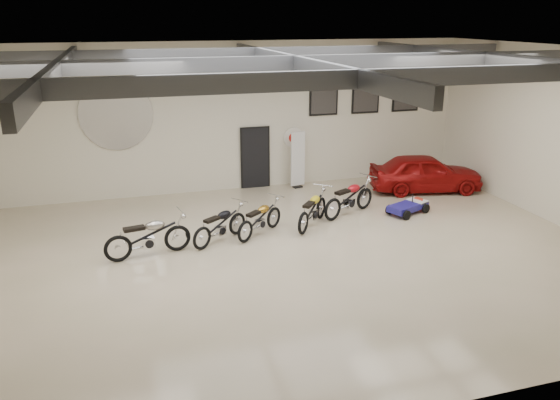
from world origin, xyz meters
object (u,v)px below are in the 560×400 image
object	(u,v)px
motorcycle_black	(220,224)
go_kart	(411,203)
motorcycle_silver	(148,236)
motorcycle_yellow	(312,209)
banner_stand	(298,161)
vintage_car	(425,173)
motorcycle_gold	(260,218)
motorcycle_red	(349,197)

from	to	relation	value
motorcycle_black	go_kart	size ratio (longest dim) A/B	1.15
motorcycle_silver	motorcycle_yellow	xyz separation A→B (m)	(4.65, 0.81, -0.04)
banner_stand	go_kart	bearing A→B (deg)	-65.95
go_kart	vintage_car	bearing A→B (deg)	26.76
motorcycle_black	motorcycle_silver	bearing A→B (deg)	157.30
motorcycle_silver	go_kart	distance (m)	8.00
motorcycle_gold	motorcycle_red	size ratio (longest dim) A/B	0.88
motorcycle_silver	vintage_car	distance (m)	9.92
motorcycle_yellow	motorcycle_red	size ratio (longest dim) A/B	0.93
banner_stand	motorcycle_gold	bearing A→B (deg)	-133.32
banner_stand	motorcycle_gold	world-z (taller)	banner_stand
motorcycle_gold	vintage_car	bearing A→B (deg)	-19.38
motorcycle_yellow	motorcycle_black	bearing A→B (deg)	139.15
banner_stand	go_kart	world-z (taller)	banner_stand
banner_stand	vintage_car	xyz separation A→B (m)	(4.08, -1.62, -0.33)
banner_stand	motorcycle_silver	distance (m)	7.04
motorcycle_black	motorcycle_gold	bearing A→B (deg)	-26.69
motorcycle_yellow	go_kart	world-z (taller)	motorcycle_yellow
motorcycle_silver	go_kart	xyz separation A→B (m)	(7.93, 1.01, -0.26)
vintage_car	motorcycle_red	bearing A→B (deg)	125.01
banner_stand	motorcycle_black	xyz separation A→B (m)	(-3.52, -4.06, -0.48)
motorcycle_black	vintage_car	bearing A→B (deg)	-17.37
go_kart	vintage_car	distance (m)	2.45
motorcycle_red	banner_stand	bearing A→B (deg)	74.43
motorcycle_yellow	go_kart	size ratio (longest dim) A/B	1.20
go_kart	vintage_car	size ratio (longest dim) A/B	0.44
motorcycle_silver	go_kart	size ratio (longest dim) A/B	1.29
motorcycle_red	go_kart	xyz separation A→B (m)	(1.90, -0.38, -0.25)
motorcycle_black	go_kart	xyz separation A→B (m)	(6.03, 0.59, -0.20)
motorcycle_silver	vintage_car	xyz separation A→B (m)	(9.49, 2.86, 0.09)
motorcycle_gold	motorcycle_red	bearing A→B (deg)	-23.94
banner_stand	motorcycle_gold	distance (m)	4.58
vintage_car	motorcycle_yellow	bearing A→B (deg)	124.81
motorcycle_silver	motorcycle_gold	world-z (taller)	motorcycle_silver
motorcycle_silver	motorcycle_red	distance (m)	6.19
motorcycle_yellow	vintage_car	bearing A→B (deg)	-26.02
motorcycle_gold	motorcycle_red	xyz separation A→B (m)	(3.00, 0.79, 0.07)
motorcycle_gold	vintage_car	xyz separation A→B (m)	(6.46, 2.27, 0.16)
motorcycle_black	motorcycle_red	bearing A→B (deg)	-22.07
motorcycle_silver	vintage_car	world-z (taller)	vintage_car
banner_stand	motorcycle_yellow	bearing A→B (deg)	-113.65
motorcycle_silver	motorcycle_red	size ratio (longest dim) A/B	1.00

